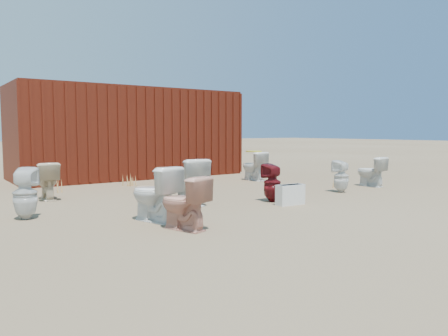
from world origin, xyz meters
TOP-DOWN VIEW (x-y plane):
  - ground at (0.00, 0.00)m, footprint 100.00×100.00m
  - shipping_container at (0.00, 5.20)m, footprint 6.00×2.40m
  - toilet_front_a at (-2.15, -0.76)m, footprint 0.64×0.86m
  - toilet_front_pink at (-2.08, -1.45)m, footprint 0.58×0.77m
  - toilet_front_c at (-1.05, 0.16)m, footprint 0.50×0.81m
  - toilet_front_maroon at (0.32, -0.44)m, footprint 0.31×0.32m
  - toilet_front_e at (3.60, -0.11)m, footprint 0.40×0.68m
  - toilet_back_a at (-3.60, 0.45)m, footprint 0.46×0.46m
  - toilet_back_beige_left at (-2.90, 2.16)m, footprint 0.46×0.72m
  - toilet_back_beige_right at (-1.31, 0.58)m, footprint 0.56×0.72m
  - toilet_back_yellowlid at (2.18, 2.37)m, footprint 0.45×0.74m
  - toilet_back_e at (2.28, -0.36)m, footprint 0.32×0.32m
  - yellow_lid at (2.18, 2.37)m, footprint 0.37×0.46m
  - loose_tank at (0.36, -0.86)m, footprint 0.51×0.24m
  - loose_lid_near at (-0.70, 2.58)m, footprint 0.52×0.59m
  - loose_lid_far at (-0.18, 2.71)m, footprint 0.58×0.59m
  - weed_clump_a at (-2.57, 3.01)m, footprint 0.36×0.36m
  - weed_clump_b at (0.00, 2.69)m, footprint 0.32×0.32m
  - weed_clump_c at (2.34, 2.76)m, footprint 0.36×0.36m
  - weed_clump_d at (-0.85, 3.18)m, footprint 0.30×0.30m
  - weed_clump_e at (1.10, 3.50)m, footprint 0.34×0.34m
  - weed_clump_f at (2.78, 0.19)m, footprint 0.28×0.28m

SIDE VIEW (x-z plane):
  - ground at x=0.00m, z-range 0.00..0.00m
  - loose_lid_near at x=-0.70m, z-range 0.00..0.02m
  - loose_lid_far at x=-0.18m, z-range 0.00..0.02m
  - weed_clump_f at x=2.78m, z-range 0.00..0.26m
  - weed_clump_d at x=-0.85m, z-range 0.00..0.27m
  - weed_clump_b at x=0.00m, z-range 0.00..0.29m
  - weed_clump_a at x=-2.57m, z-range 0.00..0.29m
  - weed_clump_e at x=1.10m, z-range 0.00..0.31m
  - loose_tank at x=0.36m, z-range 0.00..0.35m
  - weed_clump_c at x=2.34m, z-range 0.00..0.36m
  - toilet_back_beige_right at x=-1.31m, z-range 0.00..0.65m
  - toilet_back_e at x=2.28m, z-range 0.00..0.66m
  - toilet_front_e at x=3.60m, z-range 0.00..0.68m
  - toilet_front_maroon at x=0.32m, z-range 0.00..0.68m
  - toilet_back_beige_left at x=-2.90m, z-range 0.00..0.70m
  - toilet_front_pink at x=-2.08m, z-range 0.00..0.70m
  - toilet_back_yellowlid at x=2.18m, z-range 0.00..0.73m
  - toilet_back_a at x=-3.60m, z-range 0.00..0.74m
  - toilet_front_a at x=-2.15m, z-range 0.00..0.78m
  - toilet_front_c at x=-1.05m, z-range 0.00..0.80m
  - yellow_lid at x=2.18m, z-range 0.73..0.76m
  - shipping_container at x=0.00m, z-range 0.00..2.40m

